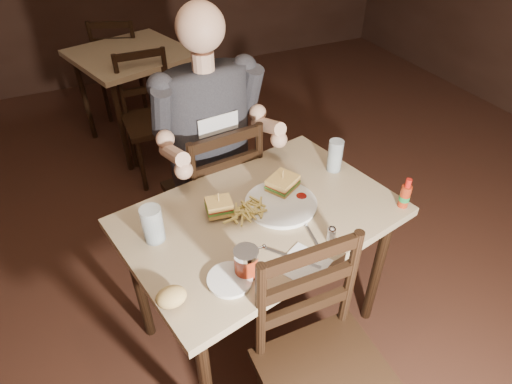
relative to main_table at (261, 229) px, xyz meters
name	(u,v)px	position (x,y,z in m)	size (l,w,h in m)	color
room_shell	(313,60)	(0.19, -0.01, 0.72)	(7.00, 7.00, 7.00)	black
main_table	(261,229)	(0.00, 0.00, 0.00)	(1.25, 0.96, 0.77)	tan
bg_table	(132,63)	(-0.10, 2.11, 0.00)	(0.99, 0.99, 0.77)	tan
chair_far	(213,192)	(-0.02, 0.58, -0.20)	(0.44, 0.48, 0.96)	black
chair_near	(330,381)	(-0.02, -0.62, -0.20)	(0.45, 0.49, 0.96)	black
bg_chair_far	(123,67)	(-0.10, 2.66, -0.23)	(0.42, 0.46, 0.91)	black
bg_chair_near	(154,121)	(-0.10, 1.56, -0.23)	(0.41, 0.45, 0.90)	black
diner	(211,113)	(-0.02, 0.52, 0.31)	(0.57, 0.45, 0.99)	#2E2F33
dinner_plate	(281,205)	(0.10, 0.01, 0.10)	(0.30, 0.30, 0.02)	white
sandwich_left	(219,203)	(-0.16, 0.06, 0.15)	(0.10, 0.09, 0.09)	#D7AA54
sandwich_right	(283,179)	(0.15, 0.09, 0.16)	(0.13, 0.11, 0.11)	#D7AA54
fries_pile	(245,210)	(-0.07, 0.01, 0.12)	(0.23, 0.16, 0.04)	#DAC15F
ketchup_dollop	(301,196)	(0.20, 0.01, 0.11)	(0.05, 0.05, 0.01)	maroon
glass_left	(153,224)	(-0.44, 0.04, 0.16)	(0.08, 0.08, 0.15)	silver
glass_right	(335,156)	(0.45, 0.14, 0.17)	(0.07, 0.07, 0.16)	silver
hot_sauce	(406,193)	(0.57, -0.21, 0.16)	(0.04, 0.04, 0.14)	maroon
salt_shaker	(331,234)	(0.18, -0.25, 0.12)	(0.03, 0.03, 0.06)	white
syrup_dispenser	(246,262)	(-0.19, -0.27, 0.15)	(0.09, 0.09, 0.11)	maroon
napkin	(303,264)	(0.02, -0.32, 0.09)	(0.17, 0.16, 0.00)	white
knife	(293,258)	(0.00, -0.28, 0.09)	(0.01, 0.22, 0.01)	silver
fork	(313,237)	(0.12, -0.21, 0.09)	(0.01, 0.15, 0.00)	silver
side_plate	(230,280)	(-0.26, -0.28, 0.09)	(0.16, 0.16, 0.01)	white
bread_roll	(171,297)	(-0.47, -0.29, 0.13)	(0.10, 0.09, 0.06)	tan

